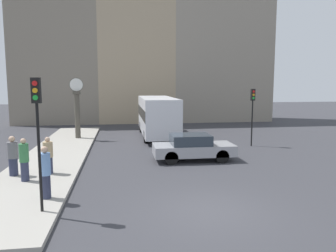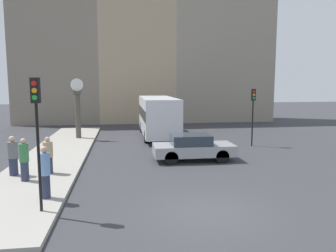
{
  "view_description": "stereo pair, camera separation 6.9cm",
  "coord_description": "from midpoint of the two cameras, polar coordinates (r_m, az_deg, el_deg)",
  "views": [
    {
      "loc": [
        -2.76,
        -9.87,
        4.09
      ],
      "look_at": [
        -0.47,
        6.06,
        2.02
      ],
      "focal_mm": 35.0,
      "sensor_mm": 36.0,
      "label": 1
    },
    {
      "loc": [
        -2.69,
        -9.88,
        4.09
      ],
      "look_at": [
        -0.47,
        6.06,
        2.02
      ],
      "focal_mm": 35.0,
      "sensor_mm": 36.0,
      "label": 2
    }
  ],
  "objects": [
    {
      "name": "street_clock",
      "position": [
        24.74,
        -15.62,
        2.78
      ],
      "size": [
        1.0,
        0.49,
        4.38
      ],
      "color": "#4C473D",
      "rests_on": "sidewalk_corner"
    },
    {
      "name": "traffic_light_near",
      "position": [
        10.59,
        -21.97,
        1.38
      ],
      "size": [
        0.26,
        0.24,
        4.12
      ],
      "color": "black",
      "rests_on": "sidewalk_corner"
    },
    {
      "name": "pedestrian_blue_stripe",
      "position": [
        12.11,
        -20.72,
        -7.55
      ],
      "size": [
        0.36,
        0.36,
        1.83
      ],
      "color": "#2D334C",
      "rests_on": "sidewalk_corner"
    },
    {
      "name": "building_row",
      "position": [
        36.33,
        -4.1,
        13.73
      ],
      "size": [
        27.12,
        5.0,
        16.56
      ],
      "color": "gray",
      "rests_on": "ground_plane"
    },
    {
      "name": "pedestrian_grey_jacket",
      "position": [
        15.64,
        -25.52,
        -4.76
      ],
      "size": [
        0.43,
        0.43,
        1.73
      ],
      "color": "#2D334C",
      "rests_on": "sidewalk_corner"
    },
    {
      "name": "sedan_car",
      "position": [
        17.65,
        4.21,
        -3.68
      ],
      "size": [
        4.31,
        1.87,
        1.41
      ],
      "color": "#9E9EA3",
      "rests_on": "ground_plane"
    },
    {
      "name": "bus_distant",
      "position": [
        25.35,
        -1.96,
        2.0
      ],
      "size": [
        2.47,
        8.36,
        3.05
      ],
      "color": "silver",
      "rests_on": "ground_plane"
    },
    {
      "name": "ground_plane",
      "position": [
        11.03,
        6.95,
        -14.48
      ],
      "size": [
        120.0,
        120.0,
        0.0
      ],
      "primitive_type": "plane",
      "color": "#38383D"
    },
    {
      "name": "pedestrian_green_hoodie",
      "position": [
        14.57,
        -23.88,
        -5.41
      ],
      "size": [
        0.38,
        0.38,
        1.76
      ],
      "color": "#2D334C",
      "rests_on": "sidewalk_corner"
    },
    {
      "name": "pedestrian_tan_coat",
      "position": [
        15.39,
        -20.27,
        -4.87
      ],
      "size": [
        0.42,
        0.42,
        1.64
      ],
      "color": "#2D334C",
      "rests_on": "sidewalk_corner"
    },
    {
      "name": "traffic_light_far",
      "position": [
        22.12,
        14.43,
        3.51
      ],
      "size": [
        0.26,
        0.24,
        3.77
      ],
      "color": "black",
      "rests_on": "ground_plane"
    },
    {
      "name": "sidewalk_corner",
      "position": [
        19.75,
        -18.94,
        -4.78
      ],
      "size": [
        3.42,
        22.22,
        0.15
      ],
      "primitive_type": "cube",
      "color": "#A39E93",
      "rests_on": "ground_plane"
    }
  ]
}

